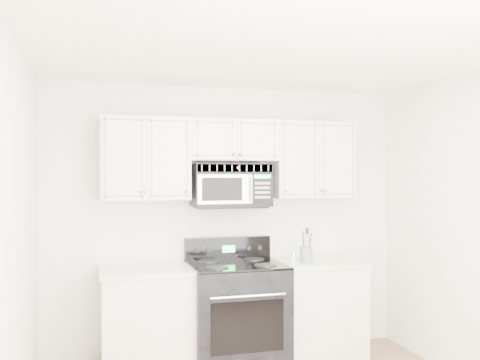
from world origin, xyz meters
name	(u,v)px	position (x,y,z in m)	size (l,w,h in m)	color
room	(293,242)	(0.00, 0.00, 1.30)	(3.51, 3.51, 2.61)	brown
base_cabinet_left	(149,324)	(-0.80, 1.44, 0.43)	(0.86, 0.65, 0.92)	beige
base_cabinet_right	(316,311)	(0.80, 1.44, 0.43)	(0.86, 0.65, 0.92)	beige
range	(236,312)	(-0.01, 1.39, 0.48)	(0.85, 0.77, 1.14)	black
upper_cabinets	(232,155)	(0.00, 1.58, 1.93)	(2.44, 0.37, 0.75)	beige
microwave	(231,185)	(-0.02, 1.56, 1.65)	(0.73, 0.41, 0.40)	black
utensil_crock	(306,254)	(0.66, 1.35, 1.00)	(0.12, 0.12, 0.32)	slate
shaker_salt	(293,258)	(0.51, 1.28, 0.97)	(0.05, 0.05, 0.11)	silver
shaker_pepper	(302,257)	(0.64, 1.39, 0.97)	(0.04, 0.04, 0.09)	silver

